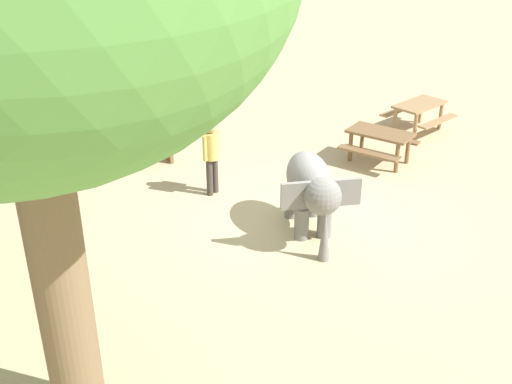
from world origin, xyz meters
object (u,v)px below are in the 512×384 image
Objects in this scene: wooden_bench at (147,146)px; picnic_table_far at (380,139)px; picnic_table_near at (419,110)px; elephant at (312,187)px; person_handler at (212,153)px.

wooden_bench is 5.56m from picnic_table_far.
elephant is at bearing 15.81° from picnic_table_near.
picnic_table_far is at bearing 60.15° from person_handler.
picnic_table_near is 2.55m from picnic_table_far.
picnic_table_far is at bearing 140.86° from elephant.
wooden_bench is (3.76, 3.11, -0.49)m from elephant.
person_handler is at bearing 58.46° from picnic_table_far.
elephant is at bearing 113.36° from wooden_bench.
picnic_table_far is (-1.88, 1.73, 0.00)m from picnic_table_near.
picnic_table_near is 0.98× the size of picnic_table_far.
person_handler is at bearing -7.16° from picnic_table_near.
person_handler is 4.27m from picnic_table_far.
wooden_bench is 0.70× the size of picnic_table_near.
elephant is 6.44m from picnic_table_near.
elephant reaches higher than picnic_table_near.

